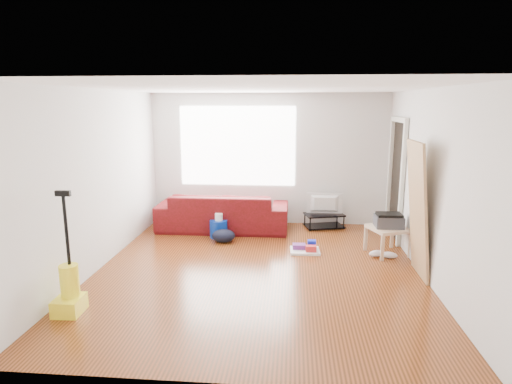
# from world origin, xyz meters

# --- Properties ---
(room) EXTENTS (4.51, 5.01, 2.51)m
(room) POSITION_xyz_m (0.07, 0.15, 1.25)
(room) COLOR #45250E
(room) RESTS_ON ground
(sofa) EXTENTS (2.38, 0.93, 0.70)m
(sofa) POSITION_xyz_m (-0.81, 1.95, 0.00)
(sofa) COLOR #360D08
(sofa) RESTS_ON ground
(tv_stand) EXTENTS (0.79, 0.58, 0.27)m
(tv_stand) POSITION_xyz_m (1.07, 2.22, 0.14)
(tv_stand) COLOR black
(tv_stand) RESTS_ON ground
(tv) EXTENTS (0.67, 0.09, 0.38)m
(tv) POSITION_xyz_m (1.07, 2.22, 0.46)
(tv) COLOR black
(tv) RESTS_ON tv_stand
(side_table) EXTENTS (0.68, 0.68, 0.43)m
(side_table) POSITION_xyz_m (1.95, 0.85, 0.36)
(side_table) COLOR tan
(side_table) RESTS_ON ground
(printer) EXTENTS (0.42, 0.32, 0.22)m
(printer) POSITION_xyz_m (1.95, 0.85, 0.54)
(printer) COLOR #333339
(printer) RESTS_ON side_table
(bucket) EXTENTS (0.34, 0.34, 0.31)m
(bucket) POSITION_xyz_m (-0.81, 1.45, 0.00)
(bucket) COLOR #062A99
(bucket) RESTS_ON ground
(toilet_paper) EXTENTS (0.14, 0.14, 0.12)m
(toilet_paper) POSITION_xyz_m (-0.80, 1.45, 0.22)
(toilet_paper) COLOR white
(toilet_paper) RESTS_ON bucket
(cleaning_tray) EXTENTS (0.47, 0.38, 0.17)m
(cleaning_tray) POSITION_xyz_m (0.69, 0.84, 0.05)
(cleaning_tray) COLOR white
(cleaning_tray) RESTS_ON ground
(backpack) EXTENTS (0.41, 0.33, 0.22)m
(backpack) POSITION_xyz_m (-0.69, 1.20, 0.00)
(backpack) COLOR black
(backpack) RESTS_ON ground
(sneakers) EXTENTS (0.45, 0.23, 0.10)m
(sneakers) POSITION_xyz_m (1.85, 0.68, 0.05)
(sneakers) COLOR white
(sneakers) RESTS_ON ground
(vacuum) EXTENTS (0.30, 0.34, 1.38)m
(vacuum) POSITION_xyz_m (-2.00, -1.40, 0.26)
(vacuum) COLOR yellow
(vacuum) RESTS_ON ground
(door_panel) EXTENTS (0.23, 0.73, 1.83)m
(door_panel) POSITION_xyz_m (2.13, 0.03, 0.00)
(door_panel) COLOR #9C7A52
(door_panel) RESTS_ON ground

